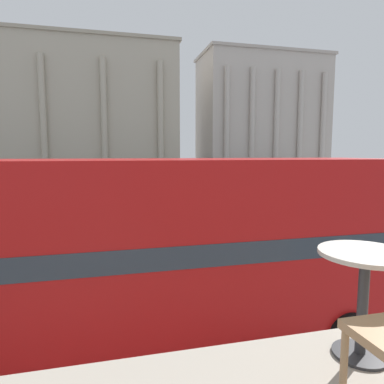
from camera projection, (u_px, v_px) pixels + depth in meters
name	position (u px, v px, depth m)	size (l,w,h in m)	color
double_decker_bus	(168.00, 248.00, 7.59)	(10.44, 2.68, 4.41)	black
cafe_dining_table	(364.00, 280.00, 2.27)	(0.60, 0.60, 0.73)	#2D2D30
plaza_building_left	(77.00, 112.00, 54.95)	(32.24, 11.49, 22.19)	#B2A893
plaza_building_right	(261.00, 117.00, 65.71)	(23.77, 12.84, 22.75)	#BCB2A8
traffic_light_mid	(132.00, 189.00, 20.23)	(0.42, 0.24, 3.65)	black
traffic_light_far	(38.00, 180.00, 24.32)	(0.42, 0.24, 3.97)	black
pedestrian_blue	(107.00, 189.00, 34.10)	(0.32, 0.32, 1.61)	#282B33
pedestrian_olive	(200.00, 186.00, 37.54)	(0.32, 0.32, 1.65)	#282B33
pedestrian_grey	(87.00, 203.00, 24.09)	(0.32, 0.32, 1.73)	#282B33
pedestrian_black	(177.00, 204.00, 23.70)	(0.32, 0.32, 1.78)	#282B33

